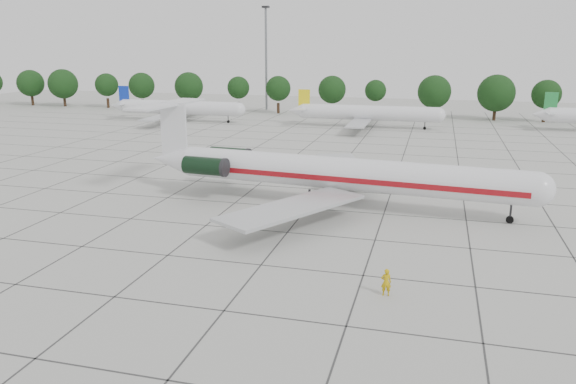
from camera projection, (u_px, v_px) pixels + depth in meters
name	position (u px, v px, depth m)	size (l,w,h in m)	color
ground	(287.00, 233.00, 51.31)	(260.00, 260.00, 0.00)	#B9BAB2
apron_joints	(320.00, 192.00, 65.32)	(170.00, 170.00, 0.02)	#383838
main_airliner	(323.00, 172.00, 59.31)	(43.54, 34.10, 10.22)	silver
ground_crew	(386.00, 282.00, 38.36)	(0.71, 0.47, 1.95)	#C8A30B
bg_airliner_b	(179.00, 108.00, 122.61)	(28.24, 27.20, 7.40)	silver
bg_airliner_c	(368.00, 113.00, 113.50)	(28.24, 27.20, 7.40)	silver
tree_line	(332.00, 90.00, 132.02)	(249.86, 8.44, 10.22)	#332114
floodlight_mast	(266.00, 53.00, 140.93)	(1.60, 1.60, 25.45)	slate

